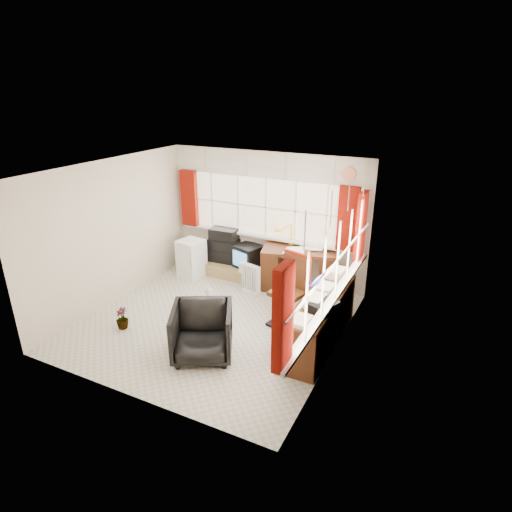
{
  "coord_description": "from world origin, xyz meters",
  "views": [
    {
      "loc": [
        3.31,
        -5.18,
        3.62
      ],
      "look_at": [
        0.49,
        0.55,
        1.06
      ],
      "focal_mm": 30.0,
      "sensor_mm": 36.0,
      "label": 1
    }
  ],
  "objects": [
    {
      "name": "task_chair",
      "position": [
        1.13,
        0.57,
        0.63
      ],
      "size": [
        0.6,
        0.62,
        1.18
      ],
      "color": "black",
      "rests_on": "ground"
    },
    {
      "name": "tv_bench",
      "position": [
        -0.55,
        1.72,
        0.12
      ],
      "size": [
        1.4,
        0.5,
        0.25
      ],
      "primitive_type": "cube",
      "color": "tan",
      "rests_on": "ground"
    },
    {
      "name": "hifi_stack",
      "position": [
        -0.86,
        1.86,
        0.57
      ],
      "size": [
        0.68,
        0.45,
        0.69
      ],
      "color": "black",
      "rests_on": "tv_bench"
    },
    {
      "name": "desk_lamp",
      "position": [
        0.54,
        1.95,
        1.09
      ],
      "size": [
        0.16,
        0.14,
        0.42
      ],
      "color": "yellow",
      "rests_on": "desk"
    },
    {
      "name": "office_chair",
      "position": [
        0.34,
        -0.87,
        0.39
      ],
      "size": [
        1.12,
        1.13,
        0.77
      ],
      "primitive_type": "imported",
      "rotation": [
        0.0,
        0.0,
        0.48
      ],
      "color": "black",
      "rests_on": "ground"
    },
    {
      "name": "window_back",
      "position": [
        0.0,
        1.94,
        0.95
      ],
      "size": [
        3.7,
        0.12,
        3.6
      ],
      "color": "beige",
      "rests_on": "room_walls"
    },
    {
      "name": "curtains",
      "position": [
        0.92,
        0.93,
        1.46
      ],
      "size": [
        3.83,
        3.83,
        1.15
      ],
      "color": "maroon",
      "rests_on": "room_walls"
    },
    {
      "name": "radiator",
      "position": [
        0.07,
        1.19,
        0.23
      ],
      "size": [
        0.41,
        0.25,
        0.57
      ],
      "color": "white",
      "rests_on": "ground"
    },
    {
      "name": "mini_fridge",
      "position": [
        -1.35,
        1.36,
        0.38
      ],
      "size": [
        0.52,
        0.53,
        0.77
      ],
      "color": "white",
      "rests_on": "ground"
    },
    {
      "name": "crt_tv",
      "position": [
        -0.28,
        1.77,
        0.47
      ],
      "size": [
        0.61,
        0.58,
        0.45
      ],
      "color": "black",
      "rests_on": "tv_bench"
    },
    {
      "name": "flower_vase",
      "position": [
        -1.21,
        -0.81,
        0.18
      ],
      "size": [
        0.24,
        0.24,
        0.36
      ],
      "primitive_type": "imported",
      "rotation": [
        0.0,
        0.0,
        -0.24
      ],
      "color": "black",
      "rests_on": "ground"
    },
    {
      "name": "window_right",
      "position": [
        1.94,
        0.0,
        0.95
      ],
      "size": [
        0.12,
        3.7,
        3.6
      ],
      "color": "beige",
      "rests_on": "room_walls"
    },
    {
      "name": "ground",
      "position": [
        0.0,
        0.0,
        0.0
      ],
      "size": [
        4.0,
        4.0,
        0.0
      ],
      "primitive_type": "plane",
      "color": "beige",
      "rests_on": "ground"
    },
    {
      "name": "overhead_cabinets",
      "position": [
        0.98,
        0.98,
        2.25
      ],
      "size": [
        3.98,
        3.98,
        0.48
      ],
      "color": "white",
      "rests_on": "room_walls"
    },
    {
      "name": "spray_bottle_b",
      "position": [
        -0.58,
        1.68,
        0.1
      ],
      "size": [
        0.12,
        0.12,
        0.2
      ],
      "primitive_type": "imported",
      "rotation": [
        0.0,
        0.0,
        -0.39
      ],
      "color": "#8ED5CE",
      "rests_on": "ground"
    },
    {
      "name": "credenza",
      "position": [
        1.73,
        0.2,
        0.39
      ],
      "size": [
        0.5,
        2.0,
        0.85
      ],
      "color": "#4D2412",
      "rests_on": "ground"
    },
    {
      "name": "desk",
      "position": [
        0.79,
        1.8,
        0.44
      ],
      "size": [
        1.52,
        1.03,
        0.84
      ],
      "color": "#4D2412",
      "rests_on": "ground"
    },
    {
      "name": "spray_bottle_a",
      "position": [
        -0.48,
        0.59,
        0.16
      ],
      "size": [
        0.14,
        0.14,
        0.32
      ],
      "primitive_type": "imported",
      "rotation": [
        0.0,
        0.0,
        0.16
      ],
      "color": "silver",
      "rests_on": "ground"
    },
    {
      "name": "file_tray",
      "position": [
        1.87,
        -0.16,
        0.81
      ],
      "size": [
        0.4,
        0.45,
        0.13
      ],
      "primitive_type": "cube",
      "rotation": [
        0.0,
        0.0,
        -0.35
      ],
      "color": "black",
      "rests_on": "credenza"
    },
    {
      "name": "room_walls",
      "position": [
        0.0,
        0.0,
        1.5
      ],
      "size": [
        4.0,
        4.0,
        4.0
      ],
      "color": "beige",
      "rests_on": "ground"
    }
  ]
}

